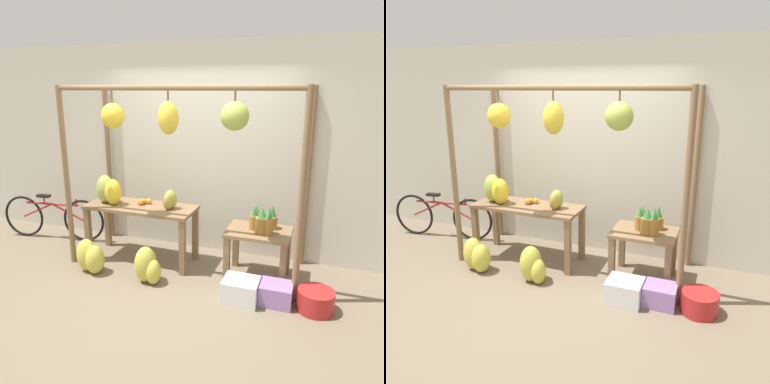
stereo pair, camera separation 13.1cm
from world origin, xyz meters
The scene contains 15 objects.
ground_plane centered at (0.00, 0.00, 0.00)m, with size 20.00×20.00×0.00m, color #756651.
shop_wall_back centered at (0.00, 1.41, 1.40)m, with size 8.00×0.08×2.80m.
stall_awning centered at (0.02, 0.55, 1.63)m, with size 2.89×1.13×2.24m.
display_table_main centered at (-0.60, 0.74, 0.61)m, with size 1.43×0.57×0.75m.
display_table_side centered at (0.94, 0.74, 0.47)m, with size 0.74×0.56×0.61m.
banana_pile_on_table centered at (-1.03, 0.70, 0.92)m, with size 0.45×0.35×0.37m.
orange_pile centered at (-0.59, 0.80, 0.78)m, with size 0.16×0.15×0.08m.
pineapple_cluster centered at (0.98, 0.74, 0.74)m, with size 0.32×0.33×0.33m.
banana_pile_ground_left centered at (-1.03, 0.19, 0.20)m, with size 0.41×0.31×0.42m.
banana_pile_ground_right centered at (-0.24, 0.20, 0.20)m, with size 0.40×0.36×0.44m.
fruit_crate_white centered at (0.87, 0.18, 0.12)m, with size 0.38×0.32×0.25m.
blue_bucket centered at (1.63, 0.26, 0.11)m, with size 0.37×0.37×0.23m.
parked_bicycle centered at (-2.17, 0.92, 0.34)m, with size 1.62×0.27×0.69m.
papaya_pile centered at (-0.19, 0.74, 0.86)m, with size 0.18×0.21×0.24m.
fruit_crate_purple centered at (1.23, 0.26, 0.11)m, with size 0.34×0.29×0.22m.
Camera 1 is at (1.60, -3.36, 2.21)m, focal length 35.00 mm.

